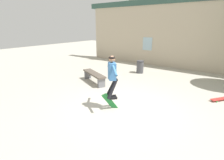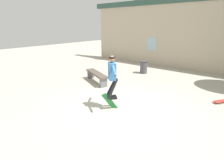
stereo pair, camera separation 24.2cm
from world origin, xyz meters
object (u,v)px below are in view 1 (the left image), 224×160
(trash_bin, at_px, (140,67))
(skateboard_resting, at_px, (220,99))
(skater, at_px, (112,73))
(skateboard_flipping, at_px, (110,102))
(park_bench, at_px, (94,75))

(trash_bin, xyz_separation_m, skateboard_resting, (4.39, -1.81, -0.32))
(trash_bin, relative_size, skateboard_resting, 0.99)
(trash_bin, relative_size, skater, 0.51)
(trash_bin, xyz_separation_m, skater, (1.44, -4.79, 0.87))
(skateboard_flipping, bearing_deg, skateboard_resting, -5.47)
(park_bench, xyz_separation_m, trash_bin, (0.98, 3.04, 0.02))
(park_bench, distance_m, skater, 3.11)
(park_bench, distance_m, skateboard_flipping, 2.98)
(trash_bin, distance_m, skateboard_resting, 4.76)
(skateboard_flipping, bearing_deg, skater, -6.59)
(trash_bin, distance_m, skateboard_flipping, 5.03)
(skater, xyz_separation_m, skateboard_flipping, (-0.04, -0.04, -1.03))
(trash_bin, bearing_deg, skateboard_resting, -22.40)
(park_bench, height_order, skateboard_flipping, skateboard_flipping)
(skater, height_order, skateboard_flipping, skater)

